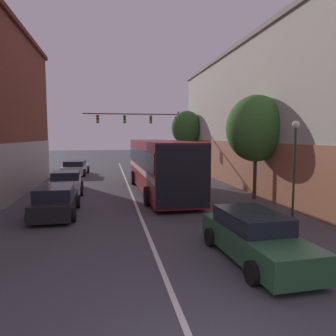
{
  "coord_description": "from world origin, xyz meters",
  "views": [
    {
      "loc": [
        -1.37,
        -4.42,
        3.59
      ],
      "look_at": [
        2.11,
        14.63,
        1.68
      ],
      "focal_mm": 35.0,
      "sensor_mm": 36.0,
      "label": 1
    }
  ],
  "objects_px": {
    "bus": "(160,164)",
    "hatchback_foreground": "(255,237)",
    "parked_car_left_mid": "(75,168)",
    "street_tree_far": "(187,128)",
    "street_tree_near": "(256,129)",
    "parked_car_left_far": "(55,202)",
    "street_lamp": "(294,163)",
    "parked_car_left_near": "(66,183)",
    "traffic_signal_gantry": "(146,126)"
  },
  "relations": [
    {
      "from": "hatchback_foreground",
      "to": "street_tree_far",
      "type": "distance_m",
      "value": 24.15
    },
    {
      "from": "bus",
      "to": "street_tree_far",
      "type": "height_order",
      "value": "street_tree_far"
    },
    {
      "from": "traffic_signal_gantry",
      "to": "street_tree_far",
      "type": "bearing_deg",
      "value": -9.98
    },
    {
      "from": "hatchback_foreground",
      "to": "parked_car_left_near",
      "type": "height_order",
      "value": "parked_car_left_near"
    },
    {
      "from": "parked_car_left_near",
      "to": "street_tree_far",
      "type": "height_order",
      "value": "street_tree_far"
    },
    {
      "from": "parked_car_left_far",
      "to": "parked_car_left_mid",
      "type": "bearing_deg",
      "value": 1.02
    },
    {
      "from": "parked_car_left_mid",
      "to": "parked_car_left_far",
      "type": "xyz_separation_m",
      "value": [
        0.62,
        -15.83,
        -0.0
      ]
    },
    {
      "from": "street_lamp",
      "to": "parked_car_left_mid",
      "type": "bearing_deg",
      "value": 120.52
    },
    {
      "from": "hatchback_foreground",
      "to": "traffic_signal_gantry",
      "type": "bearing_deg",
      "value": -2.28
    },
    {
      "from": "bus",
      "to": "street_lamp",
      "type": "height_order",
      "value": "street_lamp"
    },
    {
      "from": "hatchback_foreground",
      "to": "street_tree_near",
      "type": "relative_size",
      "value": 0.8
    },
    {
      "from": "street_tree_far",
      "to": "hatchback_foreground",
      "type": "bearing_deg",
      "value": -98.86
    },
    {
      "from": "hatchback_foreground",
      "to": "street_lamp",
      "type": "bearing_deg",
      "value": -45.24
    },
    {
      "from": "traffic_signal_gantry",
      "to": "street_tree_near",
      "type": "bearing_deg",
      "value": -74.32
    },
    {
      "from": "parked_car_left_near",
      "to": "parked_car_left_mid",
      "type": "distance_m",
      "value": 9.89
    },
    {
      "from": "parked_car_left_near",
      "to": "street_lamp",
      "type": "relative_size",
      "value": 0.92
    },
    {
      "from": "hatchback_foreground",
      "to": "street_tree_far",
      "type": "xyz_separation_m",
      "value": [
        3.67,
        23.58,
        3.71
      ]
    },
    {
      "from": "parked_car_left_near",
      "to": "street_tree_far",
      "type": "bearing_deg",
      "value": -46.81
    },
    {
      "from": "street_lamp",
      "to": "street_tree_near",
      "type": "xyz_separation_m",
      "value": [
        0.38,
        4.59,
        1.54
      ]
    },
    {
      "from": "street_lamp",
      "to": "street_tree_far",
      "type": "xyz_separation_m",
      "value": [
        0.02,
        19.54,
        1.92
      ]
    },
    {
      "from": "street_lamp",
      "to": "street_tree_near",
      "type": "bearing_deg",
      "value": 85.24
    },
    {
      "from": "street_tree_far",
      "to": "parked_car_left_near",
      "type": "bearing_deg",
      "value": -133.32
    },
    {
      "from": "street_tree_near",
      "to": "traffic_signal_gantry",
      "type": "bearing_deg",
      "value": 105.68
    },
    {
      "from": "hatchback_foreground",
      "to": "traffic_signal_gantry",
      "type": "xyz_separation_m",
      "value": [
        -0.37,
        24.29,
        3.91
      ]
    },
    {
      "from": "traffic_signal_gantry",
      "to": "bus",
      "type": "bearing_deg",
      "value": -92.64
    },
    {
      "from": "street_tree_far",
      "to": "bus",
      "type": "bearing_deg",
      "value": -111.24
    },
    {
      "from": "parked_car_left_far",
      "to": "parked_car_left_near",
      "type": "bearing_deg",
      "value": 1.19
    },
    {
      "from": "parked_car_left_far",
      "to": "street_tree_near",
      "type": "bearing_deg",
      "value": -80.07
    },
    {
      "from": "bus",
      "to": "street_tree_far",
      "type": "bearing_deg",
      "value": -22.34
    },
    {
      "from": "bus",
      "to": "hatchback_foreground",
      "type": "distance_m",
      "value": 11.79
    },
    {
      "from": "street_lamp",
      "to": "parked_car_left_near",
      "type": "bearing_deg",
      "value": 141.01
    },
    {
      "from": "street_lamp",
      "to": "street_tree_far",
      "type": "relative_size",
      "value": 0.69
    },
    {
      "from": "street_tree_far",
      "to": "street_tree_near",
      "type": "bearing_deg",
      "value": -88.63
    },
    {
      "from": "bus",
      "to": "hatchback_foreground",
      "type": "xyz_separation_m",
      "value": [
        0.95,
        -11.69,
        -1.19
      ]
    },
    {
      "from": "bus",
      "to": "hatchback_foreground",
      "type": "bearing_deg",
      "value": -176.46
    },
    {
      "from": "parked_car_left_mid",
      "to": "street_tree_far",
      "type": "height_order",
      "value": "street_tree_far"
    },
    {
      "from": "parked_car_left_mid",
      "to": "parked_car_left_far",
      "type": "height_order",
      "value": "parked_car_left_far"
    },
    {
      "from": "hatchback_foreground",
      "to": "parked_car_left_far",
      "type": "relative_size",
      "value": 1.07
    },
    {
      "from": "parked_car_left_mid",
      "to": "traffic_signal_gantry",
      "type": "distance_m",
      "value": 8.07
    },
    {
      "from": "bus",
      "to": "parked_car_left_far",
      "type": "distance_m",
      "value": 7.69
    },
    {
      "from": "traffic_signal_gantry",
      "to": "street_lamp",
      "type": "height_order",
      "value": "traffic_signal_gantry"
    },
    {
      "from": "street_tree_near",
      "to": "street_lamp",
      "type": "bearing_deg",
      "value": -94.76
    },
    {
      "from": "hatchback_foreground",
      "to": "parked_car_left_far",
      "type": "xyz_separation_m",
      "value": [
        -6.53,
        6.54,
        -0.01
      ]
    },
    {
      "from": "hatchback_foreground",
      "to": "parked_car_left_mid",
      "type": "relative_size",
      "value": 1.01
    },
    {
      "from": "street_lamp",
      "to": "street_tree_near",
      "type": "height_order",
      "value": "street_tree_near"
    },
    {
      "from": "bus",
      "to": "street_tree_far",
      "type": "relative_size",
      "value": 2.02
    },
    {
      "from": "street_tree_near",
      "to": "parked_car_left_near",
      "type": "bearing_deg",
      "value": 160.35
    },
    {
      "from": "hatchback_foreground",
      "to": "street_lamp",
      "type": "distance_m",
      "value": 5.73
    },
    {
      "from": "parked_car_left_mid",
      "to": "street_tree_near",
      "type": "distance_m",
      "value": 18.04
    },
    {
      "from": "bus",
      "to": "street_tree_near",
      "type": "bearing_deg",
      "value": -122.67
    }
  ]
}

